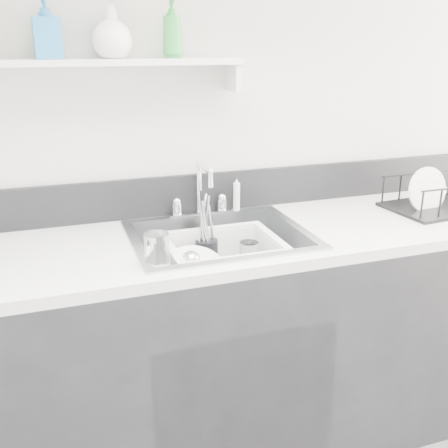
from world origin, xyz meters
name	(u,v)px	position (x,y,z in m)	size (l,w,h in m)	color
counter_run	(220,345)	(0.00, 1.19, 0.46)	(3.20, 0.62, 0.92)	black
backsplash	(196,193)	(0.00, 1.49, 1.00)	(3.20, 0.02, 0.16)	black
sink	(220,258)	(0.00, 1.19, 0.83)	(0.64, 0.52, 0.20)	silver
faucet	(200,201)	(0.00, 1.44, 0.98)	(0.26, 0.18, 0.23)	silver
side_sprayer	(237,195)	(0.16, 1.44, 0.99)	(0.03, 0.03, 0.14)	white
wall_shelf	(102,65)	(-0.35, 1.42, 1.51)	(1.00, 0.16, 0.12)	silver
wash_tub	(223,261)	(0.00, 1.15, 0.83)	(0.41, 0.33, 0.16)	white
plate_stack	(197,274)	(-0.10, 1.15, 0.80)	(0.27, 0.26, 0.10)	white
utensil_cup	(207,251)	(-0.02, 1.28, 0.83)	(0.08, 0.08, 0.29)	black
ladle	(210,269)	(-0.05, 1.16, 0.81)	(0.30, 0.11, 0.08)	silver
tumbler_in_tub	(249,255)	(0.12, 1.21, 0.82)	(0.07, 0.07, 0.10)	white
tumbler_counter	(157,250)	(-0.27, 0.99, 0.97)	(0.08, 0.08, 0.11)	white
dish_rack	(436,194)	(0.96, 1.20, 0.99)	(0.39, 0.29, 0.13)	black
bowl_small	(250,276)	(0.09, 1.10, 0.78)	(0.11, 0.11, 0.03)	white
soap_bottle_b	(47,28)	(-0.52, 1.41, 1.63)	(0.09, 0.09, 0.20)	#2577B7
soap_bottle_c	(112,32)	(-0.31, 1.41, 1.62)	(0.14, 0.14, 0.17)	white
soap_bottle_d	(172,29)	(-0.10, 1.40, 1.63)	(0.07, 0.08, 0.19)	green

